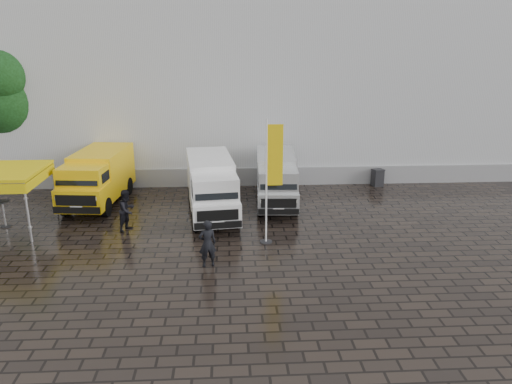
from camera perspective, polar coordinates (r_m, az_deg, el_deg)
ground at (r=20.22m, az=-0.42°, el=-5.60°), size 120.00×120.00×0.00m
exhibition_hall at (r=34.80m, az=1.61°, el=14.15°), size 44.00×16.00×12.00m
hall_plinth at (r=27.72m, az=2.90°, el=1.82°), size 44.00×0.15×1.00m
van_yellow at (r=25.47m, az=-17.65°, el=1.42°), size 2.67×5.68×2.54m
van_white at (r=22.88m, az=-5.11°, el=0.48°), size 2.62×6.11×2.57m
van_silver at (r=24.36m, az=2.31°, el=1.35°), size 2.12×5.59×2.39m
flagpole at (r=19.22m, az=1.74°, el=1.88°), size 0.88×0.50×4.95m
tree at (r=30.76m, az=-26.53°, el=9.92°), size 4.24×4.27×7.62m
cocktail_table at (r=24.10m, az=-26.84°, el=-2.26°), size 0.60×0.60×1.15m
wheelie_bin at (r=28.32m, az=13.72°, el=1.62°), size 0.68×0.68×0.95m
person_front at (r=17.82m, az=-5.57°, el=-5.88°), size 0.72×0.55×1.75m
person_tent at (r=21.72m, az=-14.51°, el=-2.03°), size 1.00×1.08×1.79m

